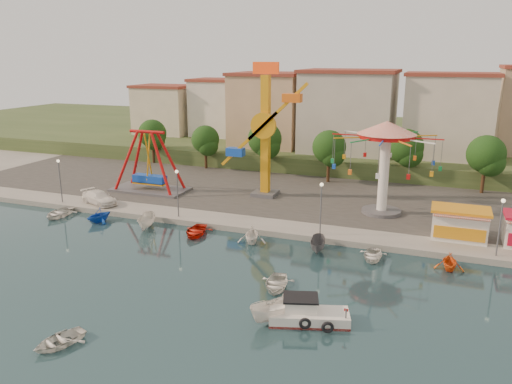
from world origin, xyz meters
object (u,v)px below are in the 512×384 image
at_px(pirate_ship_ride, 149,162).
at_px(wave_swinger, 386,147).
at_px(kamikaze_tower, 268,135).
at_px(cabin_motorboat, 307,315).
at_px(rowboat_a, 276,284).
at_px(skiff, 276,310).
at_px(van, 99,198).

relative_size(pirate_ship_ride, wave_swinger, 0.86).
xyz_separation_m(kamikaze_tower, cabin_motorboat, (12.48, -27.31, -7.93)).
distance_m(cabin_motorboat, rowboat_a, 5.55).
distance_m(skiff, van, 33.24).
bearing_deg(wave_swinger, kamikaze_tower, 171.69).
bearing_deg(van, skiff, -100.91).
distance_m(wave_swinger, rowboat_a, 23.10).
bearing_deg(van, wave_swinger, -54.56).
bearing_deg(rowboat_a, cabin_motorboat, -58.35).
bearing_deg(skiff, pirate_ship_ride, 172.18).
xyz_separation_m(kamikaze_tower, rowboat_a, (8.84, -23.12, -8.06)).
height_order(wave_swinger, rowboat_a, wave_swinger).
bearing_deg(pirate_ship_ride, wave_swinger, 1.56).
bearing_deg(kamikaze_tower, rowboat_a, -69.08).
bearing_deg(pirate_ship_ride, cabin_motorboat, -41.22).
height_order(cabin_motorboat, van, van).
height_order(cabin_motorboat, rowboat_a, cabin_motorboat).
distance_m(cabin_motorboat, van, 34.73).
bearing_deg(pirate_ship_ride, rowboat_a, -39.85).
distance_m(wave_swinger, skiff, 27.18).
bearing_deg(kamikaze_tower, cabin_motorboat, -65.44).
distance_m(kamikaze_tower, cabin_motorboat, 31.06).
bearing_deg(skiff, cabin_motorboat, 53.08).
height_order(pirate_ship_ride, skiff, pirate_ship_ride).
relative_size(rowboat_a, skiff, 0.90).
height_order(skiff, van, van).
xyz_separation_m(wave_swinger, cabin_motorboat, (-1.91, -25.21, -7.68)).
distance_m(wave_swinger, van, 33.90).
relative_size(pirate_ship_ride, rowboat_a, 2.69).
relative_size(kamikaze_tower, van, 3.12).
relative_size(wave_swinger, van, 2.19).
bearing_deg(pirate_ship_ride, skiff, -44.18).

